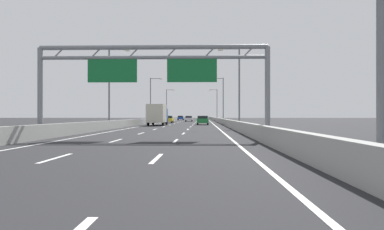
{
  "coord_description": "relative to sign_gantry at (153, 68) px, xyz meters",
  "views": [
    {
      "loc": [
        3.44,
        -0.43,
        1.53
      ],
      "look_at": [
        1.49,
        64.67,
        1.6
      ],
      "focal_mm": 34.4,
      "sensor_mm": 36.0,
      "label": 1
    }
  ],
  "objects": [
    {
      "name": "ground_plane",
      "position": [
        0.01,
        75.37,
        -4.8
      ],
      "size": [
        260.0,
        260.0,
        0.0
      ],
      "primitive_type": "plane",
      "color": "#262628"
    },
    {
      "name": "lane_dash_left_1",
      "position": [
        -1.79,
        -12.13,
        -4.8
      ],
      "size": [
        0.16,
        3.0,
        0.01
      ],
      "primitive_type": "cube",
      "color": "white",
      "rests_on": "ground_plane"
    },
    {
      "name": "lane_dash_left_2",
      "position": [
        -1.79,
        -3.13,
        -4.8
      ],
      "size": [
        0.16,
        3.0,
        0.01
      ],
      "primitive_type": "cube",
      "color": "white",
      "rests_on": "ground_plane"
    },
    {
      "name": "lane_dash_left_3",
      "position": [
        -1.79,
        5.87,
        -4.8
      ],
      "size": [
        0.16,
        3.0,
        0.01
      ],
      "primitive_type": "cube",
      "color": "white",
      "rests_on": "ground_plane"
    },
    {
      "name": "lane_dash_left_4",
      "position": [
        -1.79,
        14.87,
        -4.8
      ],
      "size": [
        0.16,
        3.0,
        0.01
      ],
      "primitive_type": "cube",
      "color": "white",
      "rests_on": "ground_plane"
    },
    {
      "name": "lane_dash_left_5",
      "position": [
        -1.79,
        23.87,
        -4.8
      ],
      "size": [
        0.16,
        3.0,
        0.01
      ],
      "primitive_type": "cube",
      "color": "white",
      "rests_on": "ground_plane"
    },
    {
      "name": "lane_dash_left_6",
      "position": [
        -1.79,
        32.87,
        -4.8
      ],
      "size": [
        0.16,
        3.0,
        0.01
      ],
      "primitive_type": "cube",
      "color": "white",
      "rests_on": "ground_plane"
    },
    {
      "name": "lane_dash_left_7",
      "position": [
        -1.79,
        41.87,
        -4.8
      ],
      "size": [
        0.16,
        3.0,
        0.01
      ],
      "primitive_type": "cube",
      "color": "white",
      "rests_on": "ground_plane"
    },
    {
      "name": "lane_dash_left_8",
      "position": [
        -1.79,
        50.87,
        -4.8
      ],
      "size": [
        0.16,
        3.0,
        0.01
      ],
      "primitive_type": "cube",
      "color": "white",
      "rests_on": "ground_plane"
    },
    {
      "name": "lane_dash_left_9",
      "position": [
        -1.79,
        59.87,
        -4.8
      ],
      "size": [
        0.16,
        3.0,
        0.01
      ],
      "primitive_type": "cube",
      "color": "white",
      "rests_on": "ground_plane"
    },
    {
      "name": "lane_dash_left_10",
      "position": [
        -1.79,
        68.87,
        -4.8
      ],
      "size": [
        0.16,
        3.0,
        0.01
      ],
      "primitive_type": "cube",
      "color": "white",
      "rests_on": "ground_plane"
    },
    {
      "name": "lane_dash_left_11",
      "position": [
        -1.79,
        77.87,
        -4.8
      ],
      "size": [
        0.16,
        3.0,
        0.01
      ],
      "primitive_type": "cube",
      "color": "white",
      "rests_on": "ground_plane"
    },
    {
      "name": "lane_dash_left_12",
      "position": [
        -1.79,
        86.87,
        -4.8
      ],
      "size": [
        0.16,
        3.0,
        0.01
      ],
      "primitive_type": "cube",
      "color": "white",
      "rests_on": "ground_plane"
    },
    {
      "name": "lane_dash_left_13",
      "position": [
        -1.79,
        95.87,
        -4.8
      ],
      "size": [
        0.16,
        3.0,
        0.01
      ],
      "primitive_type": "cube",
      "color": "white",
      "rests_on": "ground_plane"
    },
    {
      "name": "lane_dash_left_14",
      "position": [
        -1.79,
        104.87,
        -4.8
      ],
      "size": [
        0.16,
        3.0,
        0.01
      ],
      "primitive_type": "cube",
      "color": "white",
      "rests_on": "ground_plane"
    },
    {
      "name": "lane_dash_left_15",
      "position": [
        -1.79,
        113.87,
        -4.8
      ],
      "size": [
        0.16,
        3.0,
        0.01
      ],
      "primitive_type": "cube",
      "color": "white",
      "rests_on": "ground_plane"
    },
    {
      "name": "lane_dash_left_16",
      "position": [
        -1.79,
        122.87,
        -4.8
      ],
      "size": [
        0.16,
        3.0,
        0.01
      ],
      "primitive_type": "cube",
      "color": "white",
      "rests_on": "ground_plane"
    },
    {
      "name": "lane_dash_left_17",
      "position": [
        -1.79,
        131.87,
        -4.8
      ],
      "size": [
        0.16,
        3.0,
        0.01
      ],
      "primitive_type": "cube",
      "color": "white",
      "rests_on": "ground_plane"
    },
    {
      "name": "lane_dash_right_1",
      "position": [
        1.81,
        -12.13,
        -4.8
      ],
      "size": [
        0.16,
        3.0,
        0.01
      ],
      "primitive_type": "cube",
      "color": "white",
      "rests_on": "ground_plane"
    },
    {
      "name": "lane_dash_right_2",
      "position": [
        1.81,
        -3.13,
        -4.8
      ],
      "size": [
        0.16,
        3.0,
        0.01
      ],
      "primitive_type": "cube",
      "color": "white",
      "rests_on": "ground_plane"
    },
    {
      "name": "lane_dash_right_3",
      "position": [
        1.81,
        5.87,
        -4.8
      ],
      "size": [
        0.16,
        3.0,
        0.01
      ],
      "primitive_type": "cube",
      "color": "white",
      "rests_on": "ground_plane"
    },
    {
      "name": "lane_dash_right_4",
      "position": [
        1.81,
        14.87,
        -4.8
      ],
      "size": [
        0.16,
        3.0,
        0.01
      ],
      "primitive_type": "cube",
      "color": "white",
      "rests_on": "ground_plane"
    },
    {
      "name": "lane_dash_right_5",
      "position": [
        1.81,
        23.87,
        -4.8
      ],
      "size": [
        0.16,
        3.0,
        0.01
      ],
      "primitive_type": "cube",
      "color": "white",
      "rests_on": "ground_plane"
    },
    {
      "name": "lane_dash_right_6",
      "position": [
        1.81,
        32.87,
        -4.8
      ],
      "size": [
        0.16,
        3.0,
        0.01
      ],
      "primitive_type": "cube",
      "color": "white",
      "rests_on": "ground_plane"
    },
    {
      "name": "lane_dash_right_7",
      "position": [
        1.81,
        41.87,
        -4.8
      ],
      "size": [
        0.16,
        3.0,
        0.01
      ],
      "primitive_type": "cube",
      "color": "white",
      "rests_on": "ground_plane"
    },
    {
      "name": "lane_dash_right_8",
      "position": [
        1.81,
        50.87,
        -4.8
      ],
      "size": [
        0.16,
        3.0,
        0.01
      ],
      "primitive_type": "cube",
      "color": "white",
      "rests_on": "ground_plane"
    },
    {
      "name": "lane_dash_right_9",
      "position": [
        1.81,
        59.87,
        -4.8
      ],
      "size": [
        0.16,
        3.0,
        0.01
      ],
      "primitive_type": "cube",
      "color": "white",
      "rests_on": "ground_plane"
    },
    {
      "name": "lane_dash_right_10",
      "position": [
        1.81,
        68.87,
        -4.8
      ],
      "size": [
        0.16,
        3.0,
        0.01
      ],
      "primitive_type": "cube",
      "color": "white",
      "rests_on": "ground_plane"
    },
    {
      "name": "lane_dash_right_11",
      "position": [
        1.81,
        77.87,
        -4.8
      ],
      "size": [
        0.16,
        3.0,
        0.01
      ],
      "primitive_type": "cube",
      "color": "white",
      "rests_on": "ground_plane"
    },
    {
      "name": "lane_dash_right_12",
      "position": [
        1.81,
        86.87,
        -4.8
      ],
      "size": [
        0.16,
        3.0,
        0.01
      ],
      "primitive_type": "cube",
      "color": "white",
      "rests_on": "ground_plane"
    },
    {
      "name": "lane_dash_right_13",
      "position": [
        1.81,
        95.87,
        -4.8
      ],
      "size": [
        0.16,
        3.0,
        0.01
      ],
      "primitive_type": "cube",
      "color": "white",
      "rests_on": "ground_plane"
    },
    {
      "name": "lane_dash_right_14",
      "position": [
        1.81,
        104.87,
        -4.8
      ],
      "size": [
        0.16,
        3.0,
        0.01
      ],
      "primitive_type": "cube",
      "color": "white",
      "rests_on": "ground_plane"
    },
    {
      "name": "lane_dash_right_15",
      "position": [
        1.81,
        113.87,
        -4.8
      ],
      "size": [
        0.16,
        3.0,
        0.01
      ],
      "primitive_type": "cube",
      "color": "white",
      "rests_on": "ground_plane"
    },
    {
      "name": "lane_dash_right_16",
      "position": [
        1.81,
        122.87,
        -4.8
      ],
      "size": [
        0.16,
        3.0,
        0.01
      ],
      "primitive_type": "cube",
      "color": "white",
      "rests_on": "ground_plane"
    },
    {
      "name": "lane_dash_right_17",
      "position": [
        1.81,
        131.87,
        -4.8
      ],
      "size": [
        0.16,
        3.0,
        0.01
      ],
      "primitive_type": "cube",
      "color": "white",
      "rests_on": "ground_plane"
    },
    {
      "name": "edge_line_left",
      "position": [
        -5.24,
        63.37,
        -4.8
      ],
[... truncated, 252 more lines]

